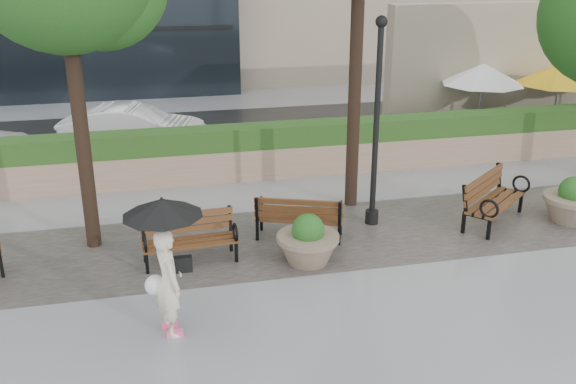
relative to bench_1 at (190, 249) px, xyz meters
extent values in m
plane|color=gray|center=(2.27, -2.44, -0.28)|extent=(100.00, 100.00, 0.00)
cube|color=#383330|center=(2.27, 0.56, -0.27)|extent=(28.00, 3.20, 0.01)
cube|color=tan|center=(2.27, 4.56, 0.12)|extent=(24.00, 0.80, 0.80)
cube|color=#244717|center=(2.27, 4.56, 0.80)|extent=(24.00, 0.75, 0.55)
cube|color=tan|center=(11.77, 7.56, 1.72)|extent=(10.00, 0.60, 4.00)
cube|color=#244717|center=(11.27, 5.36, 0.17)|extent=(8.00, 0.50, 0.90)
cube|color=black|center=(2.27, 8.56, -0.28)|extent=(40.00, 7.00, 0.00)
cube|color=brown|center=(0.00, -0.04, 0.15)|extent=(1.78, 0.63, 0.05)
cube|color=brown|center=(-0.01, 0.23, 0.45)|extent=(1.75, 0.23, 0.41)
cube|color=black|center=(0.00, -0.01, -0.05)|extent=(1.78, 0.73, 0.45)
torus|color=black|center=(-0.81, -0.26, 0.32)|extent=(0.07, 0.36, 0.36)
torus|color=black|center=(0.84, -0.16, 0.32)|extent=(0.07, 0.36, 0.36)
cube|color=brown|center=(2.27, 0.63, 0.15)|extent=(1.82, 1.11, 0.05)
cube|color=brown|center=(2.17, 0.37, 0.45)|extent=(1.67, 0.73, 0.41)
cube|color=black|center=(2.26, 0.60, -0.05)|extent=(1.85, 1.20, 0.45)
torus|color=black|center=(3.10, 0.50, 0.32)|extent=(0.17, 0.35, 0.36)
torus|color=black|center=(1.56, 1.09, 0.32)|extent=(0.17, 0.35, 0.36)
cube|color=brown|center=(6.53, 0.40, 0.20)|extent=(1.88, 1.68, 0.05)
cube|color=brown|center=(6.34, 0.64, 0.54)|extent=(1.60, 1.33, 0.46)
cube|color=black|center=(6.51, 0.42, -0.03)|extent=(1.95, 1.77, 0.50)
torus|color=black|center=(5.93, -0.33, 0.39)|extent=(0.29, 0.35, 0.40)
torus|color=black|center=(7.37, 0.83, 0.39)|extent=(0.29, 0.35, 0.40)
cylinder|color=#7F6B56|center=(2.14, -0.52, 0.24)|extent=(1.17, 1.17, 0.09)
sphere|color=#174012|center=(2.14, -0.52, 0.40)|extent=(0.60, 0.60, 0.60)
cylinder|color=#7F6B56|center=(8.16, 0.11, 0.26)|extent=(1.21, 1.21, 0.10)
sphere|color=#174012|center=(8.16, 0.11, 0.43)|extent=(0.62, 0.62, 0.62)
cylinder|color=black|center=(3.95, 0.97, 1.81)|extent=(0.12, 0.12, 4.18)
cylinder|color=black|center=(3.95, 0.97, -0.13)|extent=(0.28, 0.28, 0.30)
sphere|color=black|center=(3.95, 0.97, 3.95)|extent=(0.24, 0.24, 0.24)
cylinder|color=black|center=(-1.81, 1.17, 2.28)|extent=(0.28, 0.28, 5.12)
cylinder|color=black|center=(3.86, 2.12, 2.72)|extent=(0.28, 0.28, 5.99)
cylinder|color=black|center=(9.43, 6.53, -0.23)|extent=(0.40, 0.40, 0.10)
cylinder|color=#99999E|center=(9.43, 6.53, 0.82)|extent=(0.06, 0.06, 2.20)
cone|color=white|center=(9.43, 6.53, 1.72)|extent=(2.50, 2.50, 0.60)
cylinder|color=black|center=(11.68, 6.01, -0.23)|extent=(0.40, 0.40, 0.10)
cylinder|color=#99999E|center=(11.68, 6.01, 0.82)|extent=(0.06, 0.06, 2.20)
cone|color=gold|center=(11.68, 6.01, 1.72)|extent=(2.50, 2.50, 0.60)
imported|color=silver|center=(-0.96, 7.50, 0.40)|extent=(4.34, 2.29, 1.36)
imported|color=beige|center=(-0.48, -2.31, 0.63)|extent=(0.61, 0.75, 1.82)
cube|color=#F2598C|center=(-0.51, -2.19, -0.23)|extent=(0.17, 0.27, 0.09)
cube|color=#F2598C|center=(-0.45, -2.44, -0.23)|extent=(0.17, 0.27, 0.09)
cube|color=black|center=(-0.28, -2.20, 0.81)|extent=(0.20, 0.36, 0.25)
sphere|color=white|center=(-0.69, -2.13, 0.46)|extent=(0.32, 0.32, 0.32)
cylinder|color=black|center=(-0.50, -2.26, 1.32)|extent=(0.02, 0.02, 0.97)
cone|color=black|center=(-0.50, -2.26, 1.77)|extent=(1.19, 1.19, 0.25)
camera|label=1|loc=(-0.65, -10.98, 5.25)|focal=40.00mm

